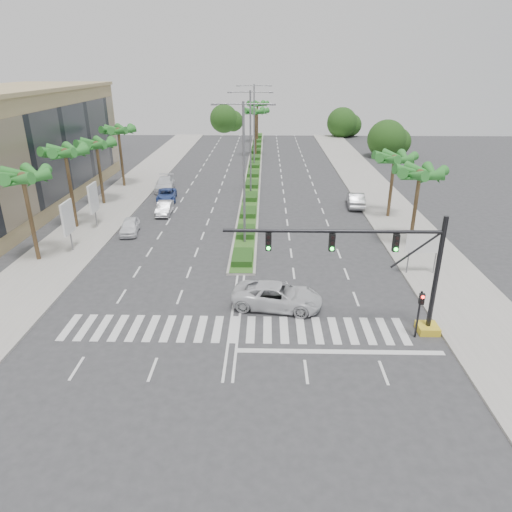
{
  "coord_description": "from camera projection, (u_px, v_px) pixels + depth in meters",
  "views": [
    {
      "loc": [
        1.84,
        -23.45,
        14.73
      ],
      "look_at": [
        1.22,
        4.24,
        3.0
      ],
      "focal_mm": 32.0,
      "sensor_mm": 36.0,
      "label": 1
    }
  ],
  "objects": [
    {
      "name": "streetlight_far",
      "position": [
        254.0,
        122.0,
        67.06
      ],
      "size": [
        5.1,
        0.25,
        12.0
      ],
      "color": "slate",
      "rests_on": "ground"
    },
    {
      "name": "car_parked_b",
      "position": [
        164.0,
        208.0,
        48.02
      ],
      "size": [
        1.55,
        4.1,
        1.34
      ],
      "primitive_type": "imported",
      "rotation": [
        0.0,
        0.0,
        0.03
      ],
      "color": "#AAA9AE",
      "rests_on": "ground"
    },
    {
      "name": "palm_left_end",
      "position": [
        118.0,
        132.0,
        56.33
      ],
      "size": [
        4.57,
        4.68,
        7.75
      ],
      "color": "brown",
      "rests_on": "ground"
    },
    {
      "name": "direction_sign",
      "position": [
        424.0,
        244.0,
        33.49
      ],
      "size": [
        2.7,
        0.11,
        3.4
      ],
      "color": "slate",
      "rests_on": "ground"
    },
    {
      "name": "palm_right_near",
      "position": [
        420.0,
        176.0,
        37.54
      ],
      "size": [
        4.57,
        4.68,
        7.05
      ],
      "color": "brown",
      "rests_on": "ground"
    },
    {
      "name": "signal_gantry",
      "position": [
        396.0,
        279.0,
        25.83
      ],
      "size": [
        12.6,
        1.2,
        7.2
      ],
      "color": "gold",
      "rests_on": "ground"
    },
    {
      "name": "palm_left_near",
      "position": [
        23.0,
        179.0,
        34.31
      ],
      "size": [
        4.57,
        4.68,
        7.55
      ],
      "color": "brown",
      "rests_on": "ground"
    },
    {
      "name": "car_parked_d",
      "position": [
        165.0,
        184.0,
        57.14
      ],
      "size": [
        2.78,
        5.65,
        1.58
      ],
      "primitive_type": "imported",
      "rotation": [
        0.0,
        0.0,
        0.11
      ],
      "color": "silver",
      "rests_on": "ground"
    },
    {
      "name": "pedestrian_signal",
      "position": [
        420.0,
        307.0,
        25.73
      ],
      "size": [
        0.28,
        0.36,
        3.0
      ],
      "color": "black",
      "rests_on": "ground"
    },
    {
      "name": "footpath_left",
      "position": [
        97.0,
        221.0,
        46.07
      ],
      "size": [
        6.0,
        120.0,
        0.15
      ],
      "primitive_type": "cube",
      "color": "gray",
      "rests_on": "ground"
    },
    {
      "name": "car_parked_c",
      "position": [
        167.0,
        195.0,
        52.87
      ],
      "size": [
        2.74,
        4.89,
        1.29
      ],
      "primitive_type": "imported",
      "rotation": [
        0.0,
        0.0,
        0.13
      ],
      "color": "#2E478E",
      "rests_on": "ground"
    },
    {
      "name": "car_crossing",
      "position": [
        277.0,
        296.0,
        29.58
      ],
      "size": [
        6.19,
        3.62,
        1.62
      ],
      "primitive_type": "imported",
      "rotation": [
        0.0,
        0.0,
        1.4
      ],
      "color": "silver",
      "rests_on": "ground"
    },
    {
      "name": "car_parked_a",
      "position": [
        130.0,
        226.0,
        42.62
      ],
      "size": [
        2.13,
        4.17,
        1.36
      ],
      "primitive_type": "imported",
      "rotation": [
        0.0,
        0.0,
        0.14
      ],
      "color": "white",
      "rests_on": "ground"
    },
    {
      "name": "building",
      "position": [
        10.0,
        150.0,
        49.51
      ],
      "size": [
        12.0,
        36.0,
        12.0
      ],
      "primitive_type": "cube",
      "color": "tan",
      "rests_on": "ground"
    },
    {
      "name": "ground",
      "position": [
        234.0,
        329.0,
        27.37
      ],
      "size": [
        160.0,
        160.0,
        0.0
      ],
      "primitive_type": "plane",
      "color": "#333335",
      "rests_on": "ground"
    },
    {
      "name": "streetlight_near",
      "position": [
        244.0,
        167.0,
        37.6
      ],
      "size": [
        5.1,
        0.25,
        12.0
      ],
      "color": "slate",
      "rests_on": "ground"
    },
    {
      "name": "palm_right_far",
      "position": [
        394.0,
        160.0,
        45.02
      ],
      "size": [
        4.57,
        4.68,
        6.75
      ],
      "color": "brown",
      "rests_on": "ground"
    },
    {
      "name": "palm_median_b",
      "position": [
        257.0,
        105.0,
        89.02
      ],
      "size": [
        4.57,
        4.68,
        8.05
      ],
      "color": "brown",
      "rests_on": "ground"
    },
    {
      "name": "palm_left_mid",
      "position": [
        65.0,
        154.0,
        41.52
      ],
      "size": [
        4.57,
        4.68,
        7.95
      ],
      "color": "brown",
      "rests_on": "ground"
    },
    {
      "name": "streetlight_mid",
      "position": [
        250.0,
        138.0,
        52.33
      ],
      "size": [
        5.1,
        0.25,
        12.0
      ],
      "color": "slate",
      "rests_on": "ground"
    },
    {
      "name": "billboard_near",
      "position": [
        68.0,
        218.0,
        37.56
      ],
      "size": [
        0.18,
        2.1,
        4.35
      ],
      "color": "slate",
      "rests_on": "ground"
    },
    {
      "name": "footpath_right",
      "position": [
        400.0,
        223.0,
        45.44
      ],
      "size": [
        6.0,
        120.0,
        0.15
      ],
      "primitive_type": "cube",
      "color": "gray",
      "rests_on": "ground"
    },
    {
      "name": "median",
      "position": [
        254.0,
        168.0,
        68.76
      ],
      "size": [
        2.2,
        75.0,
        0.2
      ],
      "primitive_type": "cube",
      "color": "gray",
      "rests_on": "ground"
    },
    {
      "name": "palm_left_far",
      "position": [
        96.0,
        146.0,
        49.12
      ],
      "size": [
        4.57,
        4.68,
        7.35
      ],
      "color": "brown",
      "rests_on": "ground"
    },
    {
      "name": "billboard_far",
      "position": [
        93.0,
        198.0,
        43.09
      ],
      "size": [
        0.18,
        2.1,
        4.35
      ],
      "color": "slate",
      "rests_on": "ground"
    },
    {
      "name": "median_grass",
      "position": [
        254.0,
        168.0,
        68.71
      ],
      "size": [
        1.8,
        75.0,
        0.04
      ],
      "primitive_type": "cube",
      "color": "#366121",
      "rests_on": "median"
    },
    {
      "name": "car_right",
      "position": [
        356.0,
        200.0,
        50.52
      ],
      "size": [
        2.09,
        4.97,
        1.6
      ],
      "primitive_type": "imported",
      "rotation": [
        0.0,
        0.0,
        3.06
      ],
      "color": "#A5A5AA",
      "rests_on": "ground"
    },
    {
      "name": "palm_median_a",
      "position": [
        256.0,
        113.0,
        75.21
      ],
      "size": [
        4.57,
        4.68,
        8.05
      ],
      "color": "brown",
      "rests_on": "ground"
    }
  ]
}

